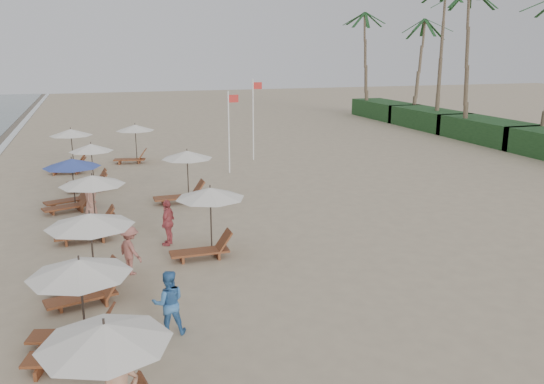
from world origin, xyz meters
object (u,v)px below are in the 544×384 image
object	(u,v)px
beachgoer_far_a	(168,222)
inland_station_1	(183,172)
beachgoer_far_b	(90,198)
flag_pole_near	(229,128)
lounger_station_2	(85,253)
lounger_station_3	(87,207)
lounger_station_6	(68,150)
lounger_station_4	(69,182)
beachgoer_mid_b	(130,250)
inland_station_2	(133,138)
beachgoer_mid_a	(169,303)
inland_station_0	(206,214)
lounger_station_1	(73,307)
lounger_station_5	(88,167)

from	to	relation	value
beachgoer_far_a	inland_station_1	bearing A→B (deg)	-165.44
beachgoer_far_b	flag_pole_near	bearing A→B (deg)	-34.59
lounger_station_2	lounger_station_3	world-z (taller)	lounger_station_2
lounger_station_6	beachgoer_far_b	world-z (taller)	lounger_station_6
lounger_station_4	beachgoer_mid_b	world-z (taller)	lounger_station_4
inland_station_2	beachgoer_mid_b	size ratio (longest dim) A/B	1.75
lounger_station_4	beachgoer_mid_b	distance (m)	8.17
lounger_station_3	lounger_station_4	world-z (taller)	lounger_station_3
lounger_station_6	beachgoer_mid_b	distance (m)	15.83
inland_station_1	beachgoer_mid_a	distance (m)	11.84
inland_station_0	beachgoer_mid_a	xyz separation A→B (m)	(-1.87, -4.77, -0.63)
lounger_station_3	lounger_station_4	xyz separation A→B (m)	(-0.72, 4.00, 0.05)
beachgoer_mid_a	beachgoer_mid_b	size ratio (longest dim) A/B	1.06
lounger_station_2	inland_station_0	world-z (taller)	lounger_station_2
beachgoer_mid_b	lounger_station_1	bearing A→B (deg)	131.36
lounger_station_6	inland_station_1	xyz separation A→B (m)	(4.92, -8.06, 0.10)
lounger_station_4	beachgoer_mid_a	size ratio (longest dim) A/B	1.63
lounger_station_5	beachgoer_far_b	world-z (taller)	lounger_station_5
lounger_station_3	flag_pole_near	world-z (taller)	flag_pole_near
lounger_station_4	inland_station_2	distance (m)	9.90
lounger_station_1	inland_station_1	bearing A→B (deg)	70.35
inland_station_0	beachgoer_far_b	size ratio (longest dim) A/B	1.68
lounger_station_2	beachgoer_far_b	world-z (taller)	lounger_station_2
beachgoer_far_b	flag_pole_near	world-z (taller)	flag_pole_near
lounger_station_5	lounger_station_6	world-z (taller)	lounger_station_6
lounger_station_2	lounger_station_6	size ratio (longest dim) A/B	1.00
flag_pole_near	lounger_station_5	bearing A→B (deg)	-168.63
lounger_station_5	beachgoer_mid_a	world-z (taller)	lounger_station_5
lounger_station_2	inland_station_0	bearing A→B (deg)	29.64
beachgoer_mid_b	flag_pole_near	size ratio (longest dim) A/B	0.34
beachgoer_far_b	lounger_station_1	bearing A→B (deg)	-167.81
lounger_station_3	lounger_station_4	size ratio (longest dim) A/B	1.03
lounger_station_3	beachgoer_mid_a	bearing A→B (deg)	-77.48
lounger_station_6	beachgoer_mid_a	bearing A→B (deg)	-82.18
beachgoer_mid_a	beachgoer_far_b	size ratio (longest dim) A/B	1.01
lounger_station_4	lounger_station_6	bearing A→B (deg)	91.60
inland_station_1	beachgoer_mid_a	xyz separation A→B (m)	(-2.22, -11.61, -0.53)
lounger_station_2	beachgoer_far_a	xyz separation A→B (m)	(2.64, 3.53, -0.46)
lounger_station_1	lounger_station_3	xyz separation A→B (m)	(0.30, 8.30, -0.05)
lounger_station_3	beachgoer_mid_b	size ratio (longest dim) A/B	1.77
lounger_station_1	lounger_station_2	distance (m)	3.06
beachgoer_mid_a	lounger_station_5	bearing A→B (deg)	-80.33
beachgoer_far_a	beachgoer_mid_a	bearing A→B (deg)	21.42
lounger_station_3	beachgoer_far_a	size ratio (longest dim) A/B	1.65
lounger_station_4	beachgoer_far_a	world-z (taller)	lounger_station_4
lounger_station_1	beachgoer_far_a	world-z (taller)	lounger_station_1
lounger_station_2	beachgoer_mid_b	xyz separation A→B (m)	(1.23, 1.31, -0.52)
lounger_station_2	inland_station_0	distance (m)	4.24
lounger_station_2	lounger_station_5	world-z (taller)	lounger_station_2
inland_station_2	lounger_station_1	bearing A→B (deg)	-97.67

